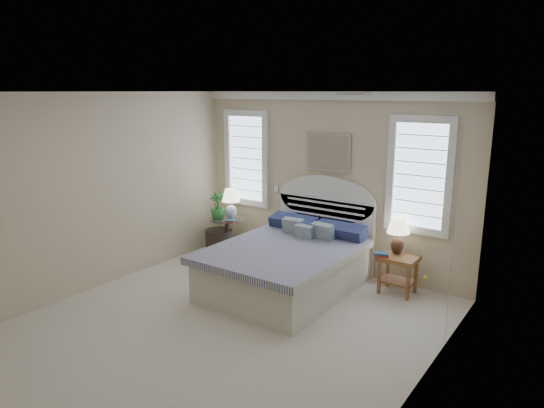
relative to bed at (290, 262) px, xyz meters
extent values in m
cube|color=beige|center=(0.00, -1.46, -0.39)|extent=(4.50, 5.00, 0.01)
cube|color=silver|center=(0.00, -1.46, 2.31)|extent=(4.50, 5.00, 0.01)
cube|color=beige|center=(0.00, 1.04, 0.96)|extent=(4.50, 0.02, 2.70)
cube|color=beige|center=(-2.25, -1.46, 0.96)|extent=(0.02, 5.00, 2.70)
cube|color=beige|center=(2.25, -1.46, 0.96)|extent=(0.02, 5.00, 2.70)
cube|color=white|center=(0.00, 1.00, 2.25)|extent=(4.50, 0.08, 0.12)
cube|color=#B2B2B2|center=(1.20, -0.66, 2.29)|extent=(0.30, 0.20, 0.02)
cube|color=white|center=(-0.95, 1.03, 0.76)|extent=(0.08, 0.01, 0.12)
cube|color=#C9E0FF|center=(-1.55, 1.02, 1.21)|extent=(0.90, 0.06, 1.60)
cube|color=#C9E0FF|center=(1.40, 1.02, 1.21)|extent=(0.90, 0.06, 1.60)
cube|color=silver|center=(0.00, 1.00, 1.43)|extent=(0.74, 0.04, 0.58)
cube|color=silver|center=(2.23, -0.26, 0.81)|extent=(0.02, 1.80, 2.40)
cube|color=beige|center=(0.00, -0.13, -0.11)|extent=(1.60, 2.10, 0.55)
cube|color=navy|center=(0.00, -0.18, 0.20)|extent=(1.72, 2.15, 0.10)
cube|color=white|center=(0.00, 0.98, 0.16)|extent=(1.62, 0.08, 1.10)
cube|color=navy|center=(-0.40, 0.70, 0.34)|extent=(0.75, 0.31, 0.23)
cube|color=navy|center=(0.40, 0.70, 0.34)|extent=(0.75, 0.31, 0.23)
cube|color=#37577D|center=(-0.25, 0.47, 0.32)|extent=(0.33, 0.20, 0.34)
cube|color=#37577D|center=(0.25, 0.47, 0.32)|extent=(0.33, 0.20, 0.34)
cube|color=#37577D|center=(0.00, 0.37, 0.30)|extent=(0.28, 0.14, 0.29)
cylinder|color=black|center=(-1.65, 0.59, -0.37)|extent=(0.32, 0.32, 0.03)
cylinder|color=black|center=(-1.65, 0.59, -0.09)|extent=(0.08, 0.08, 0.60)
cylinder|color=silver|center=(-1.65, 0.59, 0.23)|extent=(0.56, 0.56, 0.02)
cube|color=brown|center=(1.30, 0.69, 0.11)|extent=(0.50, 0.40, 0.06)
cube|color=brown|center=(1.30, 0.69, -0.21)|extent=(0.44, 0.34, 0.03)
cube|color=brown|center=(1.10, 0.54, -0.15)|extent=(0.04, 0.04, 0.47)
cube|color=brown|center=(1.10, 0.84, -0.15)|extent=(0.04, 0.04, 0.47)
cube|color=brown|center=(1.50, 0.54, -0.15)|extent=(0.04, 0.04, 0.47)
cube|color=brown|center=(1.50, 0.84, -0.15)|extent=(0.04, 0.04, 0.47)
cylinder|color=black|center=(-1.80, 0.54, -0.18)|extent=(0.59, 0.59, 0.42)
cylinder|color=white|center=(-1.60, 0.64, 0.26)|extent=(0.11, 0.11, 0.03)
ellipsoid|color=white|center=(-1.60, 0.64, 0.36)|extent=(0.20, 0.20, 0.24)
cylinder|color=gold|center=(-1.60, 0.64, 0.50)|extent=(0.03, 0.03, 0.09)
cylinder|color=black|center=(1.23, 0.81, 0.16)|extent=(0.13, 0.13, 0.03)
ellipsoid|color=black|center=(1.23, 0.81, 0.26)|extent=(0.24, 0.24, 0.24)
cylinder|color=gold|center=(1.23, 0.81, 0.40)|extent=(0.03, 0.03, 0.09)
imported|color=#357B31|center=(-1.75, 0.48, 0.47)|extent=(0.32, 0.32, 0.44)
cube|color=maroon|center=(-1.43, 0.43, 0.26)|extent=(0.18, 0.15, 0.02)
cube|color=navy|center=(-1.43, 0.43, 0.28)|extent=(0.17, 0.14, 0.02)
cube|color=maroon|center=(1.10, 0.56, 0.16)|extent=(0.23, 0.20, 0.03)
cube|color=navy|center=(1.10, 0.56, 0.18)|extent=(0.22, 0.19, 0.03)
camera|label=1|loc=(3.48, -5.36, 2.32)|focal=32.00mm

